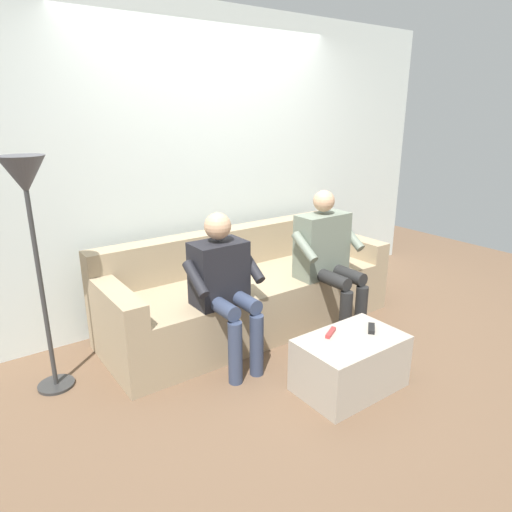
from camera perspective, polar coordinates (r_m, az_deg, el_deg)
The scene contains 9 objects.
ground_plane at distance 3.58m, azimuth 5.93°, elevation -12.63°, with size 8.00×8.00×0.00m, color brown.
back_wall at distance 4.18m, azimuth -5.71°, elevation 11.13°, with size 5.35×0.06×2.66m, color silver.
couch at distance 3.97m, azimuth -1.05°, elevation -4.60°, with size 2.52×0.88×0.81m.
coffee_table at distance 3.21m, azimuth 11.67°, elevation -12.97°, with size 0.71×0.45×0.37m.
person_left_seated at distance 3.83m, azimuth 8.92°, elevation 0.33°, with size 0.61×0.55×1.19m.
person_right_seated at distance 3.26m, azimuth -4.04°, elevation -3.15°, with size 0.54×0.51×1.13m.
remote_black at distance 3.25m, azimuth 14.22°, elevation -8.76°, with size 0.13×0.04×0.03m, color black.
remote_red at distance 3.14m, azimuth 9.31°, elevation -9.43°, with size 0.14×0.03×0.03m, color #B73333.
floor_lamp at distance 3.08m, azimuth -26.66°, elevation 6.48°, with size 0.27×0.27×1.56m.
Camera 1 is at (2.09, 2.88, 1.81)m, focal length 32.01 mm.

